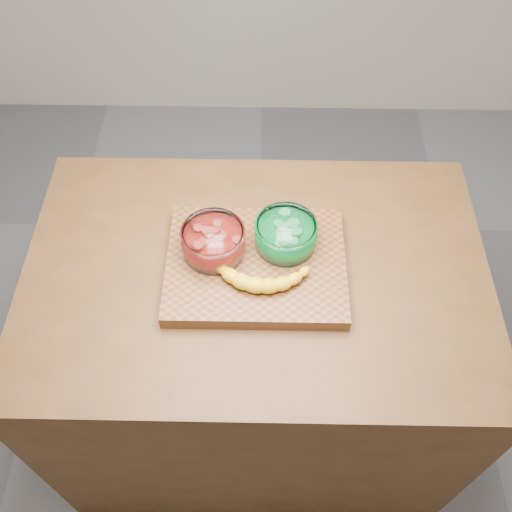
{
  "coord_description": "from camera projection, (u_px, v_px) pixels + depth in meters",
  "views": [
    {
      "loc": [
        0.01,
        -0.83,
        2.1
      ],
      "look_at": [
        0.0,
        0.0,
        0.96
      ],
      "focal_mm": 40.0,
      "sensor_mm": 36.0,
      "label": 1
    }
  ],
  "objects": [
    {
      "name": "banana",
      "position": [
        259.0,
        272.0,
        1.38
      ],
      "size": [
        0.28,
        0.14,
        0.04
      ],
      "primitive_type": null,
      "color": "gold",
      "rests_on": "cutting_board"
    },
    {
      "name": "counter",
      "position": [
        256.0,
        350.0,
        1.82
      ],
      "size": [
        1.2,
        0.8,
        0.9
      ],
      "primitive_type": "cube",
      "color": "#4C2F17",
      "rests_on": "ground"
    },
    {
      "name": "ground",
      "position": [
        256.0,
        404.0,
        2.18
      ],
      "size": [
        3.5,
        3.5,
        0.0
      ],
      "primitive_type": "plane",
      "color": "#5B5B60",
      "rests_on": "ground"
    },
    {
      "name": "bowl_green",
      "position": [
        286.0,
        235.0,
        1.43
      ],
      "size": [
        0.16,
        0.16,
        0.07
      ],
      "color": "white",
      "rests_on": "cutting_board"
    },
    {
      "name": "bowl_red",
      "position": [
        214.0,
        242.0,
        1.42
      ],
      "size": [
        0.16,
        0.16,
        0.07
      ],
      "color": "white",
      "rests_on": "cutting_board"
    },
    {
      "name": "cutting_board",
      "position": [
        256.0,
        265.0,
        1.44
      ],
      "size": [
        0.45,
        0.35,
        0.04
      ],
      "primitive_type": "cube",
      "color": "brown",
      "rests_on": "counter"
    }
  ]
}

